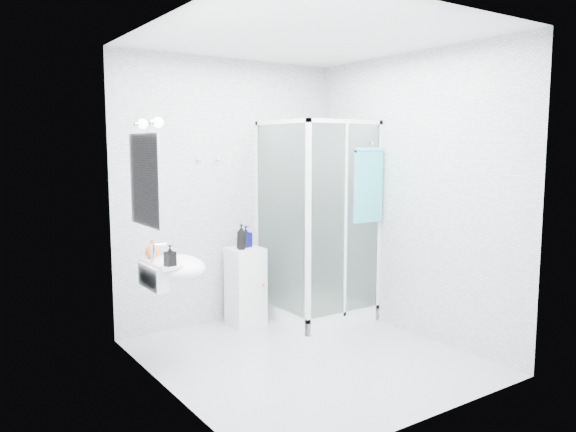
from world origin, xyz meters
TOP-DOWN VIEW (x-y plane):
  - room at (0.00, 0.00)m, footprint 2.40×2.60m
  - shower_enclosure at (0.67, 0.77)m, footprint 0.90×0.95m
  - wall_basin at (-0.99, 0.45)m, footprint 0.46×0.56m
  - mirror at (-1.19, 0.45)m, footprint 0.02×0.60m
  - vanity_lights at (-1.14, 0.45)m, footprint 0.10×0.40m
  - wall_hooks at (-0.25, 1.26)m, footprint 0.23×0.06m
  - storage_cabinet at (0.03, 1.05)m, footprint 0.32×0.35m
  - hand_towel at (0.99, 0.36)m, footprint 0.34×0.05m
  - shampoo_bottle_a at (-0.04, 1.01)m, footprint 0.10×0.11m
  - shampoo_bottle_b at (0.06, 1.10)m, footprint 0.12×0.12m
  - soap_dispenser_orange at (-1.08, 0.61)m, footprint 0.14×0.14m
  - soap_dispenser_black at (-1.08, 0.26)m, footprint 0.08×0.08m

SIDE VIEW (x-z plane):
  - storage_cabinet at x=0.03m, z-range 0.00..0.76m
  - shower_enclosure at x=0.67m, z-range -0.55..1.45m
  - wall_basin at x=-0.99m, z-range 0.62..0.97m
  - shampoo_bottle_b at x=0.06m, z-range 0.76..0.98m
  - shampoo_bottle_a at x=-0.04m, z-range 0.76..1.01m
  - soap_dispenser_orange at x=-1.08m, z-range 0.86..1.01m
  - soap_dispenser_black at x=-1.08m, z-range 0.86..1.02m
  - room at x=0.00m, z-range 0.00..2.60m
  - hand_towel at x=0.99m, z-range 1.04..1.75m
  - mirror at x=-1.19m, z-range 1.15..1.85m
  - wall_hooks at x=-0.25m, z-range 1.60..1.64m
  - vanity_lights at x=-1.14m, z-range 1.88..1.96m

